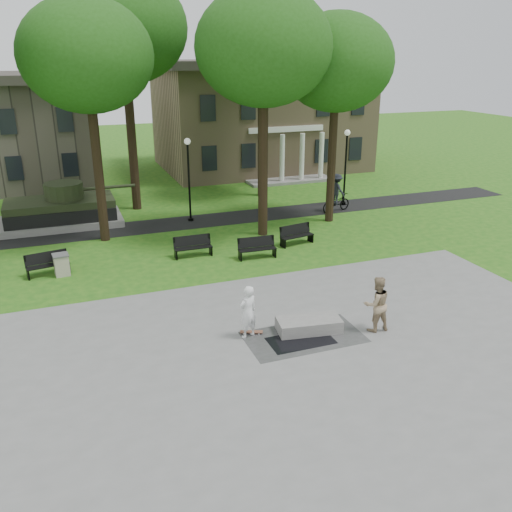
{
  "coord_description": "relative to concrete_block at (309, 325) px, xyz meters",
  "views": [
    {
      "loc": [
        -6.49,
        -17.2,
        9.08
      ],
      "look_at": [
        0.69,
        2.0,
        1.4
      ],
      "focal_mm": 38.0,
      "sensor_mm": 36.0,
      "label": 1
    }
  ],
  "objects": [
    {
      "name": "lamp_mid",
      "position": [
        -0.6,
        14.44,
        2.55
      ],
      "size": [
        0.36,
        0.36,
        4.73
      ],
      "color": "black",
      "rests_on": "ground"
    },
    {
      "name": "cyclist",
      "position": [
        8.18,
        13.2,
        0.71
      ],
      "size": [
        2.27,
        1.36,
        2.33
      ],
      "rotation": [
        0.0,
        0.0,
        1.85
      ],
      "color": "black",
      "rests_on": "ground"
    },
    {
      "name": "park_bench_2",
      "position": [
        0.85,
        7.43,
        0.28
      ],
      "size": [
        1.82,
        0.61,
        1.0
      ],
      "rotation": [
        0.0,
        0.0,
        -0.05
      ],
      "color": "black",
      "rests_on": "ground"
    },
    {
      "name": "lamp_right",
      "position": [
        9.4,
        14.44,
        2.55
      ],
      "size": [
        0.36,
        0.36,
        4.73
      ],
      "color": "black",
      "rests_on": "ground"
    },
    {
      "name": "tank_monument",
      "position": [
        -7.56,
        16.14,
        0.61
      ],
      "size": [
        7.45,
        3.4,
        2.4
      ],
      "color": "gray",
      "rests_on": "ground"
    },
    {
      "name": "puddle",
      "position": [
        -0.56,
        -0.56,
        -0.22
      ],
      "size": [
        2.2,
        1.2,
        0.0
      ],
      "primitive_type": "cube",
      "color": "black",
      "rests_on": "plaza"
    },
    {
      "name": "park_bench_1",
      "position": [
        -1.93,
        8.68,
        0.28
      ],
      "size": [
        1.8,
        0.53,
        1.0
      ],
      "rotation": [
        0.0,
        0.0,
        -0.01
      ],
      "color": "black",
      "rests_on": "ground"
    },
    {
      "name": "ground",
      "position": [
        -1.1,
        2.14,
        -0.24
      ],
      "size": [
        120.0,
        120.0,
        0.0
      ],
      "primitive_type": "plane",
      "color": "#205814",
      "rests_on": "ground"
    },
    {
      "name": "tree_4",
      "position": [
        -3.1,
        18.14,
        10.15
      ],
      "size": [
        7.2,
        7.2,
        13.5
      ],
      "color": "black",
      "rests_on": "ground"
    },
    {
      "name": "skateboard",
      "position": [
        -1.94,
        0.51,
        -0.19
      ],
      "size": [
        0.8,
        0.47,
        0.07
      ],
      "primitive_type": "cube",
      "rotation": [
        0.0,
        0.0,
        -0.38
      ],
      "color": "brown",
      "rests_on": "plaza"
    },
    {
      "name": "skateboarder",
      "position": [
        -2.13,
        0.32,
        0.72
      ],
      "size": [
        0.8,
        0.66,
        1.88
      ],
      "primitive_type": "imported",
      "rotation": [
        0.0,
        0.0,
        3.49
      ],
      "color": "white",
      "rests_on": "plaza"
    },
    {
      "name": "tree_5",
      "position": [
        5.4,
        18.64,
        9.42
      ],
      "size": [
        6.4,
        6.4,
        12.44
      ],
      "color": "black",
      "rests_on": "ground"
    },
    {
      "name": "tree_3",
      "position": [
        6.9,
        11.64,
        8.35
      ],
      "size": [
        6.0,
        6.0,
        11.19
      ],
      "color": "black",
      "rests_on": "ground"
    },
    {
      "name": "plaza",
      "position": [
        -1.1,
        -2.86,
        -0.23
      ],
      "size": [
        22.0,
        16.0,
        0.02
      ],
      "primitive_type": "cube",
      "color": "gray",
      "rests_on": "ground"
    },
    {
      "name": "park_bench_0",
      "position": [
        -8.41,
        8.68,
        0.28
      ],
      "size": [
        1.85,
        0.86,
        1.0
      ],
      "rotation": [
        0.0,
        0.0,
        0.19
      ],
      "color": "black",
      "rests_on": "ground"
    },
    {
      "name": "friend_watching",
      "position": [
        2.18,
        -0.75,
        0.77
      ],
      "size": [
        0.99,
        0.78,
        1.99
      ],
      "primitive_type": "imported",
      "rotation": [
        0.0,
        0.0,
        3.11
      ],
      "color": "tan",
      "rests_on": "plaza"
    },
    {
      "name": "concrete_block",
      "position": [
        0.0,
        0.0,
        0.0
      ],
      "size": [
        2.32,
        1.31,
        0.45
      ],
      "primitive_type": "cube",
      "rotation": [
        0.0,
        0.0,
        -0.15
      ],
      "color": "gray",
      "rests_on": "plaza"
    },
    {
      "name": "footpath",
      "position": [
        -1.1,
        14.14,
        -0.24
      ],
      "size": [
        44.0,
        2.6,
        0.01
      ],
      "primitive_type": "cube",
      "color": "black",
      "rests_on": "ground"
    },
    {
      "name": "tree_2",
      "position": [
        2.4,
        10.64,
        9.07
      ],
      "size": [
        6.6,
        6.6,
        12.16
      ],
      "color": "black",
      "rests_on": "ground"
    },
    {
      "name": "park_bench_3",
      "position": [
        3.42,
        8.56,
        0.28
      ],
      "size": [
        1.85,
        0.85,
        1.0
      ],
      "rotation": [
        0.0,
        0.0,
        0.19
      ],
      "color": "black",
      "rests_on": "ground"
    },
    {
      "name": "tree_1",
      "position": [
        -5.6,
        12.64,
        8.71
      ],
      "size": [
        6.2,
        6.2,
        11.63
      ],
      "color": "black",
      "rests_on": "ground"
    },
    {
      "name": "building_right",
      "position": [
        8.9,
        28.13,
        4.1
      ],
      "size": [
        17.0,
        12.0,
        8.6
      ],
      "color": "#9E8460",
      "rests_on": "ground"
    },
    {
      "name": "trash_bin",
      "position": [
        -7.85,
        8.39,
        0.24
      ],
      "size": [
        0.73,
        0.73,
        0.96
      ],
      "rotation": [
        0.0,
        0.0,
        0.11
      ],
      "color": "#B5AE95",
      "rests_on": "ground"
    }
  ]
}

